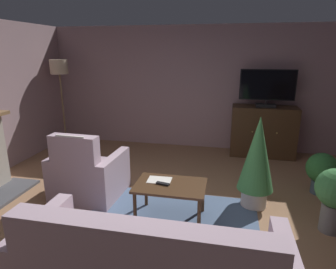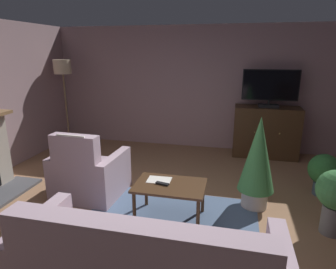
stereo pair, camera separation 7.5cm
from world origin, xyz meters
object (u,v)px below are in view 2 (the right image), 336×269
object	(u,v)px
television	(270,88)
floor_lamp	(63,76)
potted_plant_leafy_by_curtain	(324,172)
tv_remote	(162,184)
armchair_facing_sofa	(89,174)
potted_plant_small_fern_corner	(258,159)
cat	(25,220)
folded_newspaper	(159,180)
potted_plant_tall_palm_by_window	(336,195)
tv_cabinet	(266,133)
coffee_table	(170,189)

from	to	relation	value
television	floor_lamp	distance (m)	4.23
television	potted_plant_leafy_by_curtain	world-z (taller)	television
tv_remote	armchair_facing_sofa	xyz separation A→B (m)	(-1.20, 0.37, -0.16)
potted_plant_small_fern_corner	cat	xyz separation A→B (m)	(-2.73, -1.14, -0.59)
potted_plant_leafy_by_curtain	floor_lamp	world-z (taller)	floor_lamp
folded_newspaper	tv_remote	bearing A→B (deg)	-59.72
television	potted_plant_small_fern_corner	size ratio (longest dim) A/B	0.82
armchair_facing_sofa	potted_plant_small_fern_corner	world-z (taller)	potted_plant_small_fern_corner
floor_lamp	potted_plant_tall_palm_by_window	bearing A→B (deg)	-25.25
potted_plant_leafy_by_curtain	television	bearing A→B (deg)	114.80
folded_newspaper	armchair_facing_sofa	xyz separation A→B (m)	(-1.13, 0.26, -0.15)
tv_cabinet	coffee_table	bearing A→B (deg)	-116.65
coffee_table	tv_remote	xyz separation A→B (m)	(-0.09, -0.02, 0.07)
folded_newspaper	potted_plant_leafy_by_curtain	size ratio (longest dim) A/B	0.48
tv_cabinet	armchair_facing_sofa	size ratio (longest dim) A/B	1.22
television	cat	xyz separation A→B (m)	(-3.03, -3.24, -1.30)
folded_newspaper	cat	world-z (taller)	folded_newspaper
armchair_facing_sofa	potted_plant_leafy_by_curtain	world-z (taller)	armchair_facing_sofa
television	floor_lamp	bearing A→B (deg)	-176.38
folded_newspaper	potted_plant_small_fern_corner	distance (m)	1.33
potted_plant_leafy_by_curtain	potted_plant_small_fern_corner	size ratio (longest dim) A/B	0.49
television	cat	world-z (taller)	television
television	armchair_facing_sofa	world-z (taller)	television
potted_plant_tall_palm_by_window	floor_lamp	bearing A→B (deg)	154.75
television	potted_plant_leafy_by_curtain	distance (m)	1.95
tv_cabinet	television	bearing A→B (deg)	-90.00
television	tv_remote	distance (m)	3.18
cat	floor_lamp	size ratio (longest dim) A/B	0.30
armchair_facing_sofa	potted_plant_leafy_by_curtain	bearing A→B (deg)	13.34
television	potted_plant_tall_palm_by_window	world-z (taller)	television
television	potted_plant_small_fern_corner	world-z (taller)	television
armchair_facing_sofa	floor_lamp	distance (m)	2.85
cat	floor_lamp	bearing A→B (deg)	111.91
tv_remote	cat	distance (m)	1.72
cat	potted_plant_leafy_by_curtain	bearing A→B (deg)	24.88
potted_plant_leafy_by_curtain	coffee_table	bearing A→B (deg)	-150.94
coffee_table	potted_plant_leafy_by_curtain	world-z (taller)	potted_plant_leafy_by_curtain
tv_remote	floor_lamp	world-z (taller)	floor_lamp
tv_remote	coffee_table	bearing A→B (deg)	26.11
coffee_table	folded_newspaper	distance (m)	0.19
coffee_table	potted_plant_leafy_by_curtain	xyz separation A→B (m)	(2.06, 1.14, -0.05)
armchair_facing_sofa	cat	xyz separation A→B (m)	(-0.38, -0.93, -0.23)
armchair_facing_sofa	cat	size ratio (longest dim) A/B	1.83
floor_lamp	potted_plant_leafy_by_curtain	bearing A→B (deg)	-14.18
tv_cabinet	coffee_table	world-z (taller)	tv_cabinet
potted_plant_leafy_by_curtain	cat	size ratio (longest dim) A/B	1.12
tv_cabinet	tv_remote	xyz separation A→B (m)	(-1.45, -2.73, 0.00)
armchair_facing_sofa	potted_plant_leafy_by_curtain	distance (m)	3.44
television	armchair_facing_sofa	distance (m)	3.67
potted_plant_leafy_by_curtain	tv_cabinet	bearing A→B (deg)	114.06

